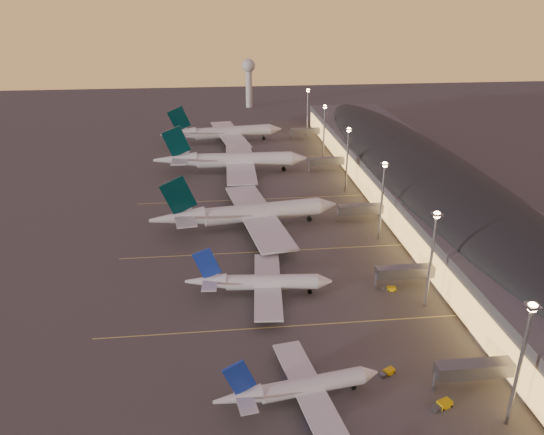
{
  "coord_description": "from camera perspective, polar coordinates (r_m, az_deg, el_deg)",
  "views": [
    {
      "loc": [
        -15.26,
        -109.73,
        72.87
      ],
      "look_at": [
        2.0,
        45.0,
        7.0
      ],
      "focal_mm": 35.0,
      "sensor_mm": 36.0,
      "label": 1
    }
  ],
  "objects": [
    {
      "name": "light_masts",
      "position": [
        190.31,
        9.6,
        5.71
      ],
      "size": [
        2.2,
        217.2,
        25.9
      ],
      "color": "gray",
      "rests_on": "ground"
    },
    {
      "name": "radar_tower",
      "position": [
        374.09,
        -2.52,
        15.08
      ],
      "size": [
        9.0,
        9.0,
        32.5
      ],
      "color": "silver",
      "rests_on": "ground"
    },
    {
      "name": "airliner_wide_far",
      "position": [
        283.9,
        -5.32,
        9.06
      ],
      "size": [
        64.19,
        59.06,
        20.56
      ],
      "rotation": [
        0.0,
        0.0,
        0.15
      ],
      "color": "silver",
      "rests_on": "ground"
    },
    {
      "name": "airliner_narrow_north",
      "position": [
        138.99,
        -1.39,
        -6.99
      ],
      "size": [
        38.45,
        34.46,
        13.73
      ],
      "rotation": [
        0.0,
        0.0,
        -0.09
      ],
      "color": "silver",
      "rests_on": "ground"
    },
    {
      "name": "baggage_tug_c",
      "position": [
        145.58,
        12.55,
        -7.5
      ],
      "size": [
        3.62,
        1.87,
        1.03
      ],
      "rotation": [
        0.0,
        0.0,
        -0.14
      ],
      "color": "#E0B408",
      "rests_on": "ground"
    },
    {
      "name": "airliner_wide_near",
      "position": [
        176.94,
        -2.71,
        0.44
      ],
      "size": [
        63.66,
        58.59,
        20.39
      ],
      "rotation": [
        0.0,
        0.0,
        0.15
      ],
      "color": "silver",
      "rests_on": "ground"
    },
    {
      "name": "terminal_building",
      "position": [
        207.96,
        15.78,
        4.1
      ],
      "size": [
        56.35,
        255.0,
        17.46
      ],
      "color": "#4F4F55",
      "rests_on": "ground"
    },
    {
      "name": "baggage_tug_b",
      "position": [
        116.95,
        12.33,
        -15.95
      ],
      "size": [
        3.72,
        2.89,
        1.05
      ],
      "rotation": [
        0.0,
        0.0,
        0.5
      ],
      "color": "#E0B408",
      "rests_on": "ground"
    },
    {
      "name": "airliner_wide_mid",
      "position": [
        234.24,
        -4.4,
        6.15
      ],
      "size": [
        66.87,
        60.76,
        21.44
      ],
      "rotation": [
        0.0,
        0.0,
        -0.02
      ],
      "color": "silver",
      "rests_on": "ground"
    },
    {
      "name": "ground",
      "position": [
        132.61,
        1.32,
        -10.41
      ],
      "size": [
        700.0,
        700.0,
        0.0
      ],
      "primitive_type": "plane",
      "color": "#413F3C"
    },
    {
      "name": "lane_markings",
      "position": [
        167.22,
        -0.49,
        -2.9
      ],
      "size": [
        90.0,
        180.36,
        0.0
      ],
      "color": "#D8C659",
      "rests_on": "ground"
    },
    {
      "name": "baggage_tug_a",
      "position": [
        111.95,
        17.86,
        -18.65
      ],
      "size": [
        4.49,
        3.09,
        1.25
      ],
      "rotation": [
        0.0,
        0.0,
        0.38
      ],
      "color": "#E0B408",
      "rests_on": "ground"
    },
    {
      "name": "airliner_narrow_south",
      "position": [
        107.01,
        2.91,
        -17.81
      ],
      "size": [
        33.32,
        30.08,
        11.91
      ],
      "rotation": [
        0.0,
        0.0,
        0.16
      ],
      "color": "silver",
      "rests_on": "ground"
    }
  ]
}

